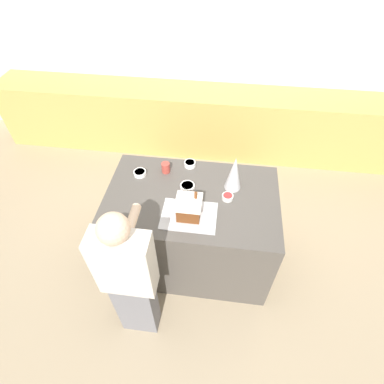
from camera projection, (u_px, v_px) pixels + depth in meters
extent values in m
plane|color=tan|center=(192.00, 254.00, 3.33)|extent=(12.00, 12.00, 0.00)
cube|color=white|center=(214.00, 53.00, 3.91)|extent=(8.00, 0.05, 2.60)
cube|color=tan|center=(209.00, 122.00, 4.30)|extent=(6.00, 0.60, 0.92)
cube|color=#514C47|center=(192.00, 229.00, 2.98)|extent=(1.54, 0.97, 0.95)
cube|color=silver|center=(189.00, 216.00, 2.48)|extent=(0.46, 0.34, 0.01)
cube|color=brown|center=(189.00, 210.00, 2.43)|extent=(0.19, 0.17, 0.14)
cube|color=white|center=(189.00, 202.00, 2.36)|extent=(0.21, 0.19, 0.05)
cylinder|color=brown|center=(196.00, 195.00, 2.33)|extent=(0.02, 0.02, 0.06)
cone|color=silver|center=(234.00, 173.00, 2.59)|extent=(0.15, 0.15, 0.34)
cylinder|color=white|center=(187.00, 187.00, 2.69)|extent=(0.13, 0.13, 0.04)
cylinder|color=green|center=(187.00, 185.00, 2.68)|extent=(0.11, 0.11, 0.01)
cylinder|color=white|center=(228.00, 197.00, 2.60)|extent=(0.10, 0.10, 0.04)
cylinder|color=red|center=(228.00, 196.00, 2.59)|extent=(0.08, 0.08, 0.01)
cylinder|color=white|center=(140.00, 173.00, 2.81)|extent=(0.12, 0.12, 0.04)
cylinder|color=pink|center=(140.00, 172.00, 2.80)|extent=(0.10, 0.10, 0.01)
cylinder|color=white|center=(190.00, 164.00, 2.90)|extent=(0.11, 0.11, 0.05)
cylinder|color=orange|center=(190.00, 163.00, 2.88)|extent=(0.09, 0.09, 0.01)
cylinder|color=#B24238|center=(166.00, 168.00, 2.82)|extent=(0.08, 0.08, 0.10)
cube|color=slate|center=(137.00, 305.00, 2.55)|extent=(0.32, 0.17, 0.76)
cube|color=silver|center=(124.00, 264.00, 2.05)|extent=(0.41, 0.19, 0.60)
sphere|color=beige|center=(113.00, 229.00, 1.76)|extent=(0.21, 0.21, 0.21)
cylinder|color=beige|center=(129.00, 228.00, 2.10)|extent=(0.07, 0.41, 0.07)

